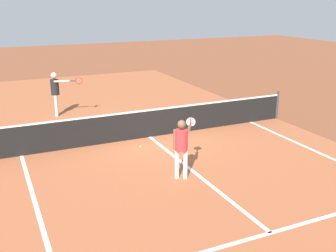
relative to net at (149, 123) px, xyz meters
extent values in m
plane|color=brown|center=(0.00, 0.00, -0.49)|extent=(60.00, 60.00, 0.00)
cube|color=#9E5433|center=(0.00, 0.00, -0.49)|extent=(10.62, 24.40, 0.00)
cube|color=white|center=(0.00, -6.40, -0.49)|extent=(8.22, 0.10, 0.01)
cube|color=white|center=(0.00, -3.20, -0.49)|extent=(0.10, 6.40, 0.01)
cylinder|color=#33383D|center=(5.32, 0.00, 0.04)|extent=(0.09, 0.09, 1.07)
cube|color=black|center=(0.00, 0.00, -0.04)|extent=(10.64, 0.02, 0.91)
cube|color=white|center=(0.00, 0.00, 0.44)|extent=(10.64, 0.03, 0.05)
cylinder|color=white|center=(-0.58, -3.29, -0.11)|extent=(0.11, 0.11, 0.77)
cylinder|color=white|center=(-0.39, -3.41, -0.11)|extent=(0.11, 0.11, 0.77)
cylinder|color=red|center=(-0.48, -3.35, 0.55)|extent=(0.32, 0.32, 0.54)
sphere|color=brown|center=(-0.48, -3.35, 0.97)|extent=(0.21, 0.21, 0.21)
cylinder|color=brown|center=(-0.63, -3.26, 0.56)|extent=(0.08, 0.08, 0.53)
cylinder|color=brown|center=(-0.20, -3.22, 0.77)|extent=(0.35, 0.49, 0.08)
cylinder|color=black|center=(0.00, -2.90, 0.77)|extent=(0.14, 0.20, 0.03)
torus|color=red|center=(0.13, -2.70, 0.77)|extent=(0.17, 0.25, 0.28)
cylinder|color=silver|center=(0.13, -2.70, 0.77)|extent=(0.21, 0.14, 0.25)
cylinder|color=white|center=(-2.36, 4.04, -0.06)|extent=(0.11, 0.11, 0.86)
cylinder|color=white|center=(-2.41, 3.83, -0.06)|extent=(0.11, 0.11, 0.86)
cylinder|color=black|center=(-2.38, 3.94, 0.67)|extent=(0.32, 0.32, 0.60)
sphere|color=beige|center=(-2.38, 3.94, 1.12)|extent=(0.24, 0.24, 0.24)
cylinder|color=beige|center=(-2.34, 4.10, 0.67)|extent=(0.08, 0.08, 0.58)
cylinder|color=beige|center=(-2.14, 3.70, 0.92)|extent=(0.59, 0.21, 0.08)
cylinder|color=black|center=(-1.75, 3.61, 0.92)|extent=(0.22, 0.08, 0.03)
torus|color=red|center=(-1.51, 3.56, 0.92)|extent=(0.28, 0.09, 0.28)
cylinder|color=silver|center=(-1.51, 3.56, 0.92)|extent=(0.06, 0.24, 0.25)
sphere|color=#CCE033|center=(-0.65, -0.83, -0.46)|extent=(0.07, 0.07, 0.07)
camera|label=1|loc=(-4.76, -11.87, 3.96)|focal=42.90mm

